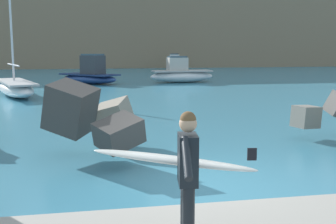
% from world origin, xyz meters
% --- Properties ---
extents(ground_plane, '(400.00, 400.00, 0.00)m').
position_xyz_m(ground_plane, '(0.00, 0.00, 0.00)').
color(ground_plane, teal).
extents(breakwater_jetty, '(31.64, 7.61, 2.09)m').
position_xyz_m(breakwater_jetty, '(3.75, 1.85, 0.94)').
color(breakwater_jetty, slate).
rests_on(breakwater_jetty, ground).
extents(surfer_with_board, '(2.12, 1.29, 1.78)m').
position_xyz_m(surfer_with_board, '(-1.03, -3.34, 1.28)').
color(surfer_with_board, black).
rests_on(surfer_with_board, walkway_path).
extents(boat_near_left, '(5.10, 2.15, 2.07)m').
position_xyz_m(boat_near_left, '(5.06, 24.47, 0.67)').
color(boat_near_left, white).
rests_on(boat_near_left, ground).
extents(boat_near_centre, '(5.05, 5.02, 2.26)m').
position_xyz_m(boat_near_centre, '(-1.96, 24.66, 0.67)').
color(boat_near_centre, navy).
rests_on(boat_near_centre, ground).
extents(boat_mid_centre, '(3.41, 6.21, 6.42)m').
position_xyz_m(boat_mid_centre, '(-6.16, 16.84, 0.49)').
color(boat_mid_centre, white).
rests_on(boat_mid_centre, ground).
extents(boat_mid_right, '(2.98, 4.62, 1.98)m').
position_xyz_m(boat_mid_right, '(8.55, 43.86, 0.62)').
color(boat_mid_right, '#1E6656').
rests_on(boat_mid_right, ground).
extents(headland_bluff, '(85.49, 45.52, 16.85)m').
position_xyz_m(headland_bluff, '(0.25, 70.30, 8.45)').
color(headland_bluff, '#847056').
rests_on(headland_bluff, ground).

